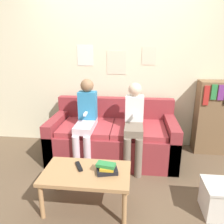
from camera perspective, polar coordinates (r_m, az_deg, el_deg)
The scene contains 10 objects.
ground_plane at distance 2.84m, azimuth -0.94°, elevation -16.55°, with size 10.00×10.00×0.00m, color brown.
wall_back at distance 3.42m, azimuth 1.23°, elevation 12.58°, with size 8.00×0.06×2.60m.
couch at distance 3.17m, azimuth 0.26°, elevation -6.82°, with size 1.75×0.85×0.81m.
coffee_table at distance 2.25m, azimuth -6.67°, elevation -16.22°, with size 0.85×0.50×0.40m.
person_left at distance 2.91m, azimuth -6.83°, elevation -1.57°, with size 0.24×0.58×1.15m.
person_right at distance 2.84m, azimuth 5.77°, elevation -2.42°, with size 0.24×0.58×1.10m.
tv_remote at distance 2.29m, azimuth -8.62°, elevation -13.85°, with size 0.11×0.17×0.02m.
book_stack at distance 2.18m, azimuth -1.36°, elevation -14.50°, with size 0.23×0.19×0.10m.
bookshelf at distance 3.56m, azimuth 24.97°, elevation -1.25°, with size 0.51×0.30×1.09m.
storage_box at distance 2.49m, azimuth 26.69°, elevation -19.65°, with size 0.35×0.34×0.32m.
Camera 1 is at (0.30, -2.34, 1.58)m, focal length 35.00 mm.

